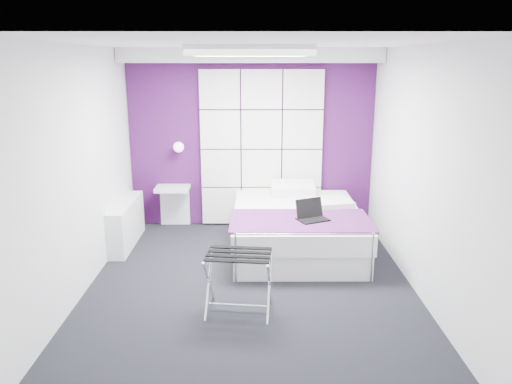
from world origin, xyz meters
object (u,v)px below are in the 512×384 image
radiator (126,223)px  luggage_rack (239,283)px  laptop (312,214)px  nightstand (173,188)px  wall_lamp (179,147)px  bed (296,227)px

radiator → luggage_rack: luggage_rack is taller
laptop → radiator: bearing=139.9°
nightstand → laptop: (1.91, -1.39, 0.03)m
nightstand → luggage_rack: (1.05, -2.59, -0.30)m
laptop → luggage_rack: bearing=-150.2°
radiator → nightstand: nightstand is taller
wall_lamp → nightstand: 0.63m
wall_lamp → nightstand: size_ratio=0.30×
nightstand → radiator: bearing=-126.3°
wall_lamp → nightstand: bearing=-160.1°
radiator → bed: (2.29, -0.18, 0.00)m
laptop → wall_lamp: bearing=116.7°
nightstand → laptop: bearing=-36.0°
wall_lamp → luggage_rack: 2.94m
wall_lamp → luggage_rack: wall_lamp is taller
bed → luggage_rack: bearing=-112.7°
nightstand → luggage_rack: size_ratio=0.79×
radiator → bed: size_ratio=0.59×
bed → wall_lamp: bearing=150.3°
radiator → bed: bed is taller
radiator → wall_lamp: bearing=49.9°
wall_lamp → luggage_rack: (0.94, -2.63, -0.91)m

